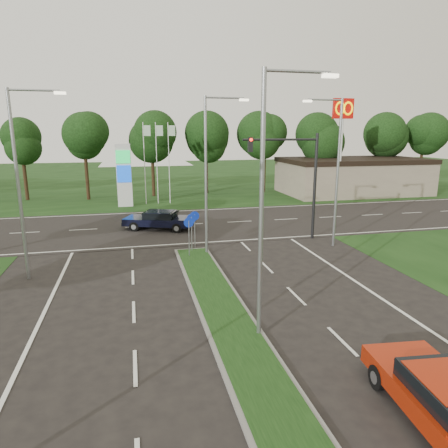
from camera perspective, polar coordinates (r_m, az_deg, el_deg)
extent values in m
cube|color=black|center=(61.77, -9.96, 6.23)|extent=(160.00, 50.00, 0.02)
cube|color=black|center=(31.26, -6.64, -0.15)|extent=(160.00, 12.00, 0.02)
cube|color=slate|center=(12.87, 4.28, -20.01)|extent=(2.00, 26.00, 0.12)
cube|color=gray|center=(49.53, 17.88, 6.51)|extent=(16.00, 9.00, 4.00)
cylinder|color=gray|center=(13.20, 5.35, 1.75)|extent=(0.16, 0.16, 9.00)
cylinder|color=gray|center=(13.46, 10.53, 20.64)|extent=(2.20, 0.10, 0.10)
cube|color=#FFF2CC|center=(13.91, 14.93, 19.76)|extent=(0.50, 0.22, 0.12)
cylinder|color=gray|center=(22.80, -2.60, 6.53)|extent=(0.16, 0.16, 9.00)
cylinder|color=gray|center=(22.95, 0.11, 17.59)|extent=(2.20, 0.10, 0.10)
cube|color=#FFF2CC|center=(23.22, 2.88, 17.27)|extent=(0.50, 0.22, 0.12)
cylinder|color=gray|center=(21.09, -27.29, 4.58)|extent=(0.16, 0.16, 9.00)
cylinder|color=gray|center=(20.77, -25.53, 16.87)|extent=(2.20, 0.10, 0.10)
cube|color=#FFF2CC|center=(20.57, -22.38, 16.91)|extent=(0.50, 0.22, 0.12)
cylinder|color=gray|center=(25.58, 15.90, 6.76)|extent=(0.16, 0.16, 9.00)
cylinder|color=gray|center=(25.01, 14.24, 16.83)|extent=(2.20, 0.10, 0.10)
cube|color=#FFF2CC|center=(24.53, 11.84, 16.80)|extent=(0.50, 0.22, 0.12)
cylinder|color=black|center=(27.23, 12.83, 5.16)|extent=(0.20, 0.20, 7.00)
cylinder|color=black|center=(26.00, 8.10, 11.85)|extent=(5.00, 0.14, 0.14)
cube|color=black|center=(25.37, 3.77, 11.25)|extent=(0.28, 0.28, 0.90)
sphere|color=#FF190C|center=(25.19, 3.90, 11.92)|extent=(0.20, 0.20, 0.20)
cylinder|color=gray|center=(22.78, -5.01, -2.23)|extent=(0.06, 0.06, 2.20)
cylinder|color=#0C26A5|center=(22.54, -5.06, 0.23)|extent=(0.56, 0.04, 0.56)
cylinder|color=gray|center=(23.78, -4.64, -1.57)|extent=(0.06, 0.06, 2.20)
cylinder|color=#0C26A5|center=(23.54, -4.68, 0.79)|extent=(0.56, 0.04, 0.56)
cylinder|color=gray|center=(24.49, -4.18, -1.13)|extent=(0.06, 0.06, 2.20)
cylinder|color=#0C26A5|center=(24.27, -4.22, 1.16)|extent=(0.56, 0.04, 0.56)
cube|color=silver|center=(39.49, -14.08, 6.70)|extent=(1.40, 0.30, 6.00)
cube|color=#0CA53F|center=(39.17, -14.23, 9.29)|extent=(1.30, 0.08, 1.20)
cube|color=#0C3FBF|center=(39.29, -14.10, 6.97)|extent=(1.30, 0.08, 1.60)
cylinder|color=silver|center=(40.41, -11.28, 8.40)|extent=(0.08, 0.08, 8.00)
cube|color=#B2D8B2|center=(40.31, -10.98, 12.96)|extent=(0.70, 0.02, 1.00)
cylinder|color=silver|center=(40.47, -9.57, 8.48)|extent=(0.08, 0.08, 8.00)
cube|color=#B2D8B2|center=(40.38, -9.23, 13.03)|extent=(0.70, 0.02, 1.00)
cylinder|color=silver|center=(40.56, -7.86, 8.55)|extent=(0.08, 0.08, 8.00)
cube|color=#B2D8B2|center=(40.48, -7.49, 13.08)|extent=(0.70, 0.02, 1.00)
cylinder|color=silver|center=(43.86, 16.28, 9.79)|extent=(0.30, 0.30, 10.00)
cube|color=#BF0C07|center=(43.87, 16.65, 15.53)|extent=(2.20, 0.35, 2.00)
torus|color=#FFC600|center=(43.46, 16.26, 15.58)|extent=(1.06, 0.16, 1.06)
torus|color=#FFC600|center=(43.90, 17.33, 15.48)|extent=(1.06, 0.16, 1.06)
cylinder|color=black|center=(46.65, -8.98, 6.85)|extent=(0.36, 0.36, 4.40)
sphere|color=black|center=(46.40, -9.17, 12.14)|extent=(6.00, 6.00, 6.00)
sphere|color=black|center=(46.22, -8.82, 13.39)|extent=(4.80, 4.80, 4.80)
cube|color=#A12008|center=(11.96, 29.18, -21.45)|extent=(2.51, 5.10, 0.50)
cylinder|color=black|center=(12.74, 21.08, -19.77)|extent=(0.29, 0.71, 0.69)
cylinder|color=black|center=(13.64, 28.33, -18.19)|extent=(0.29, 0.71, 0.69)
cube|color=black|center=(29.98, -9.25, 0.42)|extent=(5.40, 3.75, 0.51)
cube|color=black|center=(29.85, -9.10, 1.33)|extent=(2.69, 2.43, 0.48)
cube|color=black|center=(29.80, -9.12, 1.78)|extent=(2.28, 2.19, 0.05)
cylinder|color=black|center=(29.71, -12.72, -0.38)|extent=(0.74, 0.47, 0.70)
cylinder|color=black|center=(31.42, -11.48, 0.40)|extent=(0.74, 0.47, 0.70)
cylinder|color=black|center=(28.71, -6.77, -0.62)|extent=(0.74, 0.47, 0.70)
cylinder|color=black|center=(30.47, -5.83, 0.21)|extent=(0.74, 0.47, 0.70)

